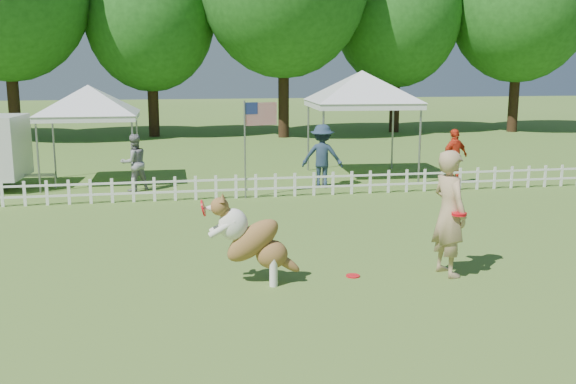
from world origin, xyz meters
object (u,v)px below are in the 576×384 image
(handler, at_px, (449,213))
(spectator_a, at_px, (134,163))
(dog, at_px, (254,240))
(canopy_tent_right, at_px, (361,126))
(spectator_b, at_px, (322,156))
(frisbee_on_turf, at_px, (353,276))
(spectator_c, at_px, (454,157))
(flag_pole, at_px, (245,150))
(canopy_tent_left, at_px, (91,136))

(handler, bearing_deg, spectator_a, 21.98)
(dog, xyz_separation_m, spectator_a, (-2.11, 8.02, 0.08))
(canopy_tent_right, height_order, spectator_b, canopy_tent_right)
(handler, xyz_separation_m, spectator_a, (-5.16, 8.12, -0.24))
(frisbee_on_turf, height_order, spectator_c, spectator_c)
(handler, distance_m, dog, 3.07)
(frisbee_on_turf, bearing_deg, canopy_tent_right, 72.40)
(flag_pole, xyz_separation_m, spectator_b, (2.24, 1.10, -0.36))
(canopy_tent_left, xyz_separation_m, spectator_b, (6.22, -1.77, -0.49))
(spectator_a, xyz_separation_m, spectator_b, (5.00, -0.43, 0.11))
(handler, relative_size, dog, 1.46)
(frisbee_on_turf, distance_m, canopy_tent_right, 9.60)
(canopy_tent_right, bearing_deg, flag_pole, -141.63)
(canopy_tent_right, bearing_deg, spectator_a, -166.88)
(handler, bearing_deg, flag_pole, 9.53)
(frisbee_on_turf, bearing_deg, spectator_b, 80.00)
(canopy_tent_right, bearing_deg, handler, -94.67)
(canopy_tent_left, xyz_separation_m, spectator_c, (9.98, -1.96, -0.57))
(frisbee_on_turf, height_order, flag_pole, flag_pole)
(canopy_tent_right, xyz_separation_m, flag_pole, (-3.77, -2.60, -0.32))
(canopy_tent_left, xyz_separation_m, canopy_tent_right, (7.76, -0.28, 0.19))
(spectator_c, bearing_deg, canopy_tent_left, -31.27)
(flag_pole, bearing_deg, spectator_b, 9.73)
(canopy_tent_left, height_order, spectator_a, canopy_tent_left)
(dog, distance_m, spectator_b, 8.13)
(dog, relative_size, flag_pole, 0.56)
(dog, relative_size, spectator_c, 0.87)
(canopy_tent_left, height_order, spectator_b, canopy_tent_left)
(spectator_b, bearing_deg, canopy_tent_left, 2.16)
(handler, distance_m, spectator_a, 9.63)
(handler, distance_m, flag_pole, 7.02)
(spectator_c, bearing_deg, handler, 44.26)
(frisbee_on_turf, relative_size, canopy_tent_right, 0.07)
(frisbee_on_turf, relative_size, spectator_c, 0.14)
(dog, xyz_separation_m, flag_pole, (0.65, 6.49, 0.54))
(flag_pole, bearing_deg, spectator_c, -7.80)
(canopy_tent_right, height_order, spectator_a, canopy_tent_right)
(dog, bearing_deg, spectator_b, 76.88)
(handler, relative_size, flag_pole, 0.81)
(canopy_tent_right, distance_m, spectator_a, 6.67)
(frisbee_on_turf, distance_m, spectator_a, 8.80)
(frisbee_on_turf, bearing_deg, spectator_a, 114.77)
(spectator_c, bearing_deg, spectator_b, -23.02)
(spectator_b, bearing_deg, spectator_a, 13.17)
(dog, height_order, canopy_tent_left, canopy_tent_left)
(dog, bearing_deg, spectator_c, 55.82)
(frisbee_on_turf, height_order, spectator_a, spectator_a)
(spectator_c, bearing_deg, frisbee_on_turf, 35.16)
(handler, relative_size, canopy_tent_left, 0.73)
(handler, relative_size, canopy_tent_right, 0.64)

